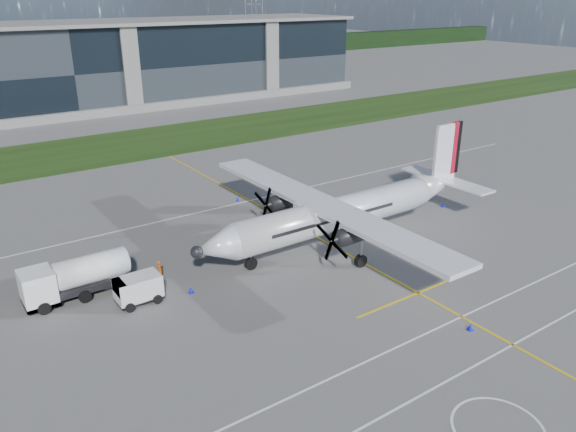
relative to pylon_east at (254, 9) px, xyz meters
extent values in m
plane|color=#565452|center=(-85.00, -110.00, -15.00)|extent=(400.00, 400.00, 0.00)
cube|color=#1B320D|center=(-85.00, -102.00, -14.98)|extent=(400.00, 18.00, 0.04)
cube|color=black|center=(-85.00, -70.00, -7.50)|extent=(120.00, 20.00, 15.00)
cube|color=black|center=(-85.00, -10.00, -12.00)|extent=(400.00, 6.00, 6.00)
cube|color=yellow|center=(-82.00, -140.00, -14.99)|extent=(0.20, 70.00, 0.01)
cube|color=white|center=(-85.00, -164.00, -14.99)|extent=(90.00, 0.15, 0.01)
imported|color=#F25907|center=(-96.82, -143.12, -14.10)|extent=(0.58, 0.77, 1.80)
cone|color=#0C12D6|center=(-82.85, -161.37, -14.75)|extent=(0.36, 0.36, 0.50)
cone|color=#0C12D6|center=(-95.78, -146.36, -14.75)|extent=(0.36, 0.36, 0.50)
cone|color=#0C12D6|center=(-66.56, -145.02, -14.75)|extent=(0.36, 0.36, 0.50)
cone|color=#0C12D6|center=(-83.10, -131.37, -14.75)|extent=(0.36, 0.36, 0.50)
camera|label=1|loc=(-110.68, -180.37, 5.76)|focal=35.00mm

